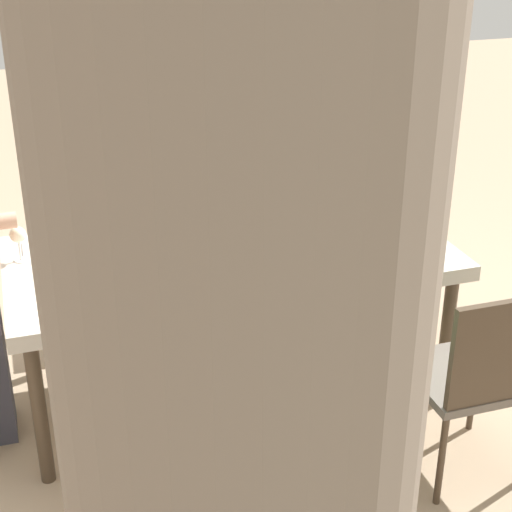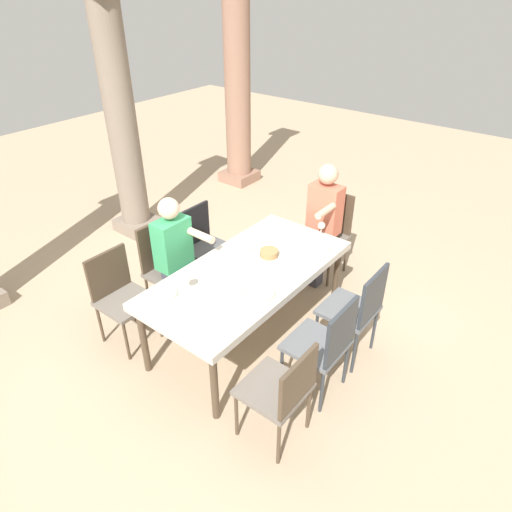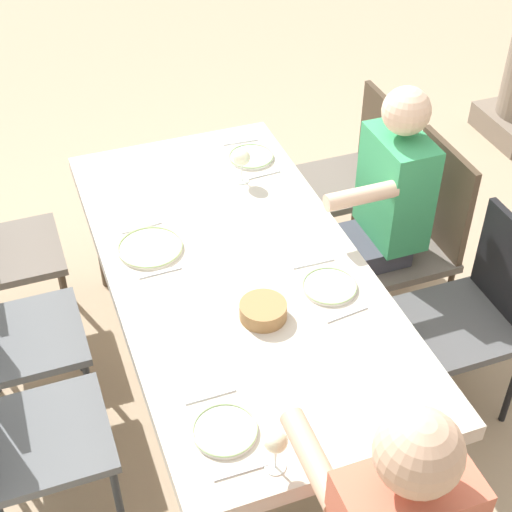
# 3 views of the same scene
# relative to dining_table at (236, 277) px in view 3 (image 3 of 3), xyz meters

# --- Properties ---
(ground_plane) EXTENTS (16.00, 16.00, 0.00)m
(ground_plane) POSITION_rel_dining_table_xyz_m (0.00, 0.00, -0.68)
(ground_plane) COLOR tan
(dining_table) EXTENTS (1.98, 0.96, 0.74)m
(dining_table) POSITION_rel_dining_table_xyz_m (0.00, 0.00, 0.00)
(dining_table) COLOR beige
(dining_table) RESTS_ON ground
(chair_west_north) EXTENTS (0.44, 0.44, 0.88)m
(chair_west_north) POSITION_rel_dining_table_xyz_m (-0.74, 0.90, -0.17)
(chair_west_north) COLOR #6A6158
(chair_west_north) RESTS_ON ground
(chair_mid_north) EXTENTS (0.44, 0.44, 0.94)m
(chair_mid_north) POSITION_rel_dining_table_xyz_m (-0.17, 0.91, -0.15)
(chair_mid_north) COLOR #6A6158
(chair_mid_north) RESTS_ON ground
(chair_mid_south) EXTENTS (0.44, 0.44, 0.92)m
(chair_mid_south) POSITION_rel_dining_table_xyz_m (-0.17, -0.90, -0.15)
(chair_mid_south) COLOR #5B5E61
(chair_mid_south) RESTS_ON ground
(chair_east_north) EXTENTS (0.44, 0.44, 0.90)m
(chair_east_north) POSITION_rel_dining_table_xyz_m (0.35, 0.90, -0.15)
(chair_east_north) COLOR #4F4F50
(chair_east_north) RESTS_ON ground
(chair_east_south) EXTENTS (0.44, 0.44, 0.94)m
(chair_east_south) POSITION_rel_dining_table_xyz_m (0.35, -0.90, -0.13)
(chair_east_south) COLOR #5B5E61
(chair_east_south) RESTS_ON ground
(diner_woman_green) EXTENTS (0.35, 0.49, 1.27)m
(diner_woman_green) POSITION_rel_dining_table_xyz_m (-0.17, 0.71, 0.00)
(diner_woman_green) COLOR #3F3F4C
(diner_woman_green) RESTS_ON ground
(plate_0) EXTENTS (0.21, 0.21, 0.02)m
(plate_0) POSITION_rel_dining_table_xyz_m (-0.70, 0.31, 0.07)
(plate_0) COLOR white
(plate_0) RESTS_ON dining_table
(wine_glass_0) EXTENTS (0.08, 0.08, 0.16)m
(wine_glass_0) POSITION_rel_dining_table_xyz_m (-0.54, 0.21, 0.18)
(wine_glass_0) COLOR white
(wine_glass_0) RESTS_ON dining_table
(fork_0) EXTENTS (0.03, 0.17, 0.01)m
(fork_0) POSITION_rel_dining_table_xyz_m (-0.85, 0.31, 0.06)
(fork_0) COLOR silver
(fork_0) RESTS_ON dining_table
(spoon_0) EXTENTS (0.03, 0.17, 0.01)m
(spoon_0) POSITION_rel_dining_table_xyz_m (-0.55, 0.31, 0.06)
(spoon_0) COLOR silver
(spoon_0) RESTS_ON dining_table
(plate_1) EXTENTS (0.26, 0.26, 0.02)m
(plate_1) POSITION_rel_dining_table_xyz_m (-0.21, -0.29, 0.07)
(plate_1) COLOR silver
(plate_1) RESTS_ON dining_table
(fork_1) EXTENTS (0.03, 0.17, 0.01)m
(fork_1) POSITION_rel_dining_table_xyz_m (-0.36, -0.29, 0.06)
(fork_1) COLOR silver
(fork_1) RESTS_ON dining_table
(spoon_1) EXTENTS (0.02, 0.17, 0.01)m
(spoon_1) POSITION_rel_dining_table_xyz_m (-0.06, -0.29, 0.06)
(spoon_1) COLOR silver
(spoon_1) RESTS_ON dining_table
(plate_2) EXTENTS (0.21, 0.21, 0.02)m
(plate_2) POSITION_rel_dining_table_xyz_m (0.24, 0.29, 0.07)
(plate_2) COLOR white
(plate_2) RESTS_ON dining_table
(fork_2) EXTENTS (0.02, 0.17, 0.01)m
(fork_2) POSITION_rel_dining_table_xyz_m (0.09, 0.29, 0.06)
(fork_2) COLOR silver
(fork_2) RESTS_ON dining_table
(spoon_2) EXTENTS (0.04, 0.17, 0.01)m
(spoon_2) POSITION_rel_dining_table_xyz_m (0.39, 0.29, 0.06)
(spoon_2) COLOR silver
(spoon_2) RESTS_ON dining_table
(plate_3) EXTENTS (0.20, 0.20, 0.02)m
(plate_3) POSITION_rel_dining_table_xyz_m (0.73, -0.29, 0.07)
(plate_3) COLOR white
(plate_3) RESTS_ON dining_table
(wine_glass_3) EXTENTS (0.07, 0.07, 0.16)m
(wine_glass_3) POSITION_rel_dining_table_xyz_m (0.90, -0.19, 0.18)
(wine_glass_3) COLOR white
(wine_glass_3) RESTS_ON dining_table
(fork_3) EXTENTS (0.02, 0.17, 0.01)m
(fork_3) POSITION_rel_dining_table_xyz_m (0.58, -0.29, 0.06)
(fork_3) COLOR silver
(fork_3) RESTS_ON dining_table
(spoon_3) EXTENTS (0.02, 0.17, 0.01)m
(spoon_3) POSITION_rel_dining_table_xyz_m (0.88, -0.29, 0.06)
(spoon_3) COLOR silver
(spoon_3) RESTS_ON dining_table
(bread_basket) EXTENTS (0.17, 0.17, 0.06)m
(bread_basket) POSITION_rel_dining_table_xyz_m (0.30, -0.00, 0.09)
(bread_basket) COLOR #9E7547
(bread_basket) RESTS_ON dining_table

